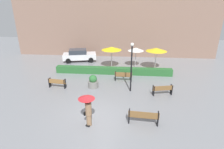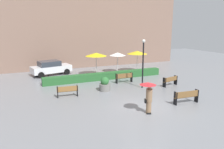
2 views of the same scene
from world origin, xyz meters
TOP-DOWN VIEW (x-y plane):
  - ground_plane at (0.00, 0.00)m, footprint 60.00×60.00m
  - bench_far_left at (-4.18, 4.45)m, footprint 1.60×0.50m
  - bench_near_right at (3.08, -0.22)m, footprint 1.89×0.46m
  - bench_far_right at (4.92, 3.85)m, footprint 1.67×0.67m
  - bench_back_row at (1.64, 6.54)m, footprint 1.69×0.41m
  - pedestrian_with_umbrella at (-0.28, -0.60)m, footprint 1.00×1.00m
  - planter_pot at (-1.00, 4.84)m, footprint 0.93×0.93m
  - lamp_post at (2.32, 4.37)m, footprint 0.28×0.28m
  - patio_umbrella_yellow at (0.15, 10.30)m, footprint 2.28×2.28m
  - patio_umbrella_white at (2.90, 10.82)m, footprint 1.83×1.83m
  - patio_umbrella_yellow_far at (5.13, 10.26)m, footprint 2.31×2.31m
  - hedge_strip at (0.50, 8.40)m, footprint 12.34×0.70m
  - building_facade at (0.00, 16.00)m, footprint 28.00×1.20m
  - parked_car at (-4.31, 12.71)m, footprint 4.48×2.70m

SIDE VIEW (x-z plane):
  - ground_plane at x=0.00m, z-range 0.00..0.00m
  - hedge_strip at x=0.50m, z-range 0.00..0.71m
  - planter_pot at x=-1.00m, z-range -0.08..1.09m
  - bench_far_left at x=-4.18m, z-range 0.08..0.93m
  - bench_far_right at x=4.92m, z-range 0.08..0.94m
  - bench_back_row at x=1.64m, z-range 0.08..1.00m
  - bench_near_right at x=3.08m, z-range 0.09..1.00m
  - parked_car at x=-4.31m, z-range 0.03..1.60m
  - pedestrian_with_umbrella at x=-0.28m, z-range 0.31..2.28m
  - patio_umbrella_white at x=2.90m, z-range 0.99..3.35m
  - patio_umbrella_yellow_far at x=5.13m, z-range 1.07..3.56m
  - patio_umbrella_yellow at x=0.15m, z-range 1.07..3.58m
  - lamp_post at x=2.32m, z-range 0.45..4.64m
  - building_facade at x=0.00m, z-range 0.00..11.20m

